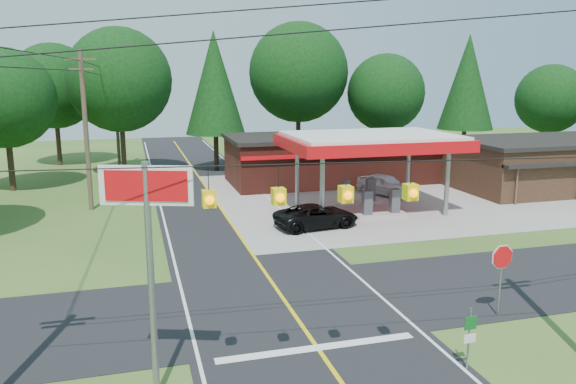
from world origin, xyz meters
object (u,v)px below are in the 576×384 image
object	(u,v)px
gas_canopy	(370,144)
suv_car	(316,216)
big_stop_sign	(148,228)
sedan_car	(385,185)
octagonal_stop_sign	(502,263)

from	to	relation	value
gas_canopy	suv_car	xyz separation A→B (m)	(-4.50, -3.00, -3.60)
big_stop_sign	sedan_car	bearing A→B (deg)	52.32
big_stop_sign	octagonal_stop_sign	world-z (taller)	big_stop_sign
big_stop_sign	octagonal_stop_sign	distance (m)	12.46
gas_canopy	octagonal_stop_sign	world-z (taller)	gas_canopy
sedan_car	octagonal_stop_sign	xyz separation A→B (m)	(-5.00, -20.01, 1.25)
suv_car	octagonal_stop_sign	bearing A→B (deg)	-176.82
suv_car	big_stop_sign	bearing A→B (deg)	139.97
octagonal_stop_sign	sedan_car	bearing A→B (deg)	75.97
sedan_car	big_stop_sign	xyz separation A→B (m)	(-17.00, -22.01, 3.94)
suv_car	big_stop_sign	distance (m)	18.21
sedan_car	big_stop_sign	world-z (taller)	big_stop_sign
octagonal_stop_sign	gas_canopy	bearing A→B (deg)	82.88
sedan_car	gas_canopy	bearing A→B (deg)	-149.27
suv_car	big_stop_sign	size ratio (longest dim) A/B	0.75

